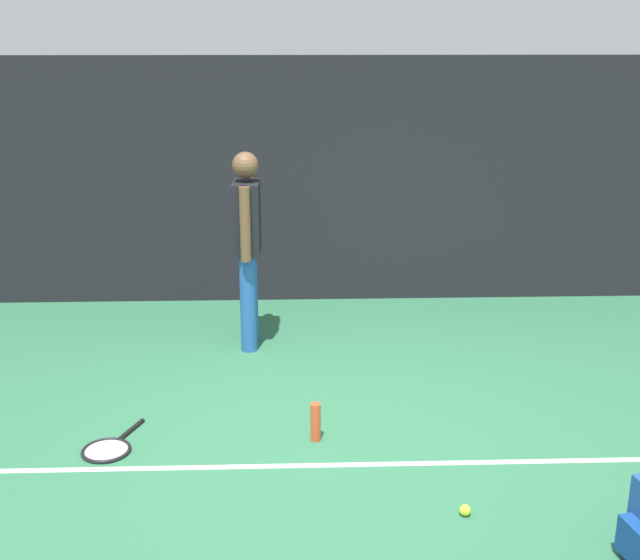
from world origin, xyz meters
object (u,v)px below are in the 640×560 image
at_px(water_bottle, 316,422).
at_px(tennis_ball_near_player, 465,510).
at_px(tennis_player, 247,238).
at_px(tennis_racket, 109,448).

bearing_deg(water_bottle, tennis_ball_near_player, -47.76).
xyz_separation_m(tennis_ball_near_player, water_bottle, (-0.82, 0.91, 0.10)).
bearing_deg(tennis_player, water_bottle, 17.12).
xyz_separation_m(tennis_player, water_bottle, (0.53, -1.74, -0.83)).
bearing_deg(tennis_ball_near_player, water_bottle, 132.24).
bearing_deg(tennis_racket, tennis_ball_near_player, 90.78).
height_order(tennis_player, tennis_ball_near_player, tennis_player).
bearing_deg(water_bottle, tennis_player, 106.82).
height_order(tennis_player, tennis_racket, tennis_player).
bearing_deg(tennis_player, tennis_ball_near_player, 27.31).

